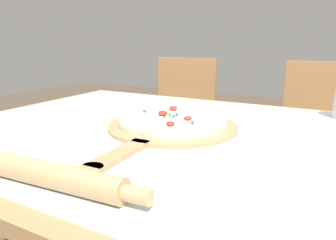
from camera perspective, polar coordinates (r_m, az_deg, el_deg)
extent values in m
cube|color=#A87F51|center=(0.87, -1.15, -2.85)|extent=(1.30, 1.01, 0.03)
cylinder|color=#A87F51|center=(1.67, -11.79, -8.11)|extent=(0.06, 0.06, 0.72)
cube|color=silver|center=(0.87, -1.16, -1.75)|extent=(1.22, 0.93, 0.00)
cylinder|color=tan|center=(0.87, 0.91, -1.09)|extent=(0.37, 0.37, 0.01)
cube|color=tan|center=(0.66, -9.09, -6.40)|extent=(0.04, 0.19, 0.01)
cylinder|color=tan|center=(0.60, -14.49, -9.16)|extent=(0.05, 0.05, 0.01)
cylinder|color=beige|center=(0.87, 0.91, -0.19)|extent=(0.31, 0.31, 0.02)
torus|color=beige|center=(0.86, 0.92, 0.32)|extent=(0.31, 0.31, 0.02)
cylinder|color=white|center=(0.86, 0.92, 0.41)|extent=(0.27, 0.27, 0.00)
ellipsoid|color=red|center=(0.95, 0.99, 2.29)|extent=(0.03, 0.03, 0.01)
ellipsoid|color=red|center=(0.84, 3.81, 0.37)|extent=(0.02, 0.02, 0.01)
ellipsoid|color=red|center=(0.78, 0.46, -0.68)|extent=(0.02, 0.02, 0.01)
ellipsoid|color=red|center=(0.89, -1.02, 1.35)|extent=(0.03, 0.03, 0.01)
cube|color=#387533|center=(0.88, 1.70, 1.01)|extent=(0.01, 0.01, 0.01)
cube|color=#387533|center=(0.92, -4.44, 1.69)|extent=(0.01, 0.01, 0.01)
cube|color=#387533|center=(0.86, -0.59, 0.61)|extent=(0.01, 0.01, 0.01)
cube|color=#387533|center=(0.86, 1.10, 0.69)|extent=(0.01, 0.01, 0.01)
cube|color=#387533|center=(0.87, 0.29, 0.99)|extent=(0.01, 0.01, 0.01)
cube|color=#387533|center=(0.79, 4.66, -0.54)|extent=(0.01, 0.01, 0.01)
cylinder|color=tan|center=(0.59, -25.07, -8.60)|extent=(0.40, 0.07, 0.04)
cylinder|color=tan|center=(0.46, -5.87, -14.08)|extent=(0.05, 0.03, 0.03)
cube|color=#A37547|center=(1.79, 1.24, -3.14)|extent=(0.41, 0.41, 0.02)
cube|color=#A37547|center=(1.90, 3.53, 5.05)|extent=(0.38, 0.05, 0.44)
cylinder|color=#A37547|center=(1.81, -5.63, -10.81)|extent=(0.04, 0.04, 0.44)
cylinder|color=#A37547|center=(1.68, 4.02, -12.83)|extent=(0.04, 0.04, 0.44)
cylinder|color=#A37547|center=(2.07, -1.05, -7.40)|extent=(0.04, 0.04, 0.44)
cylinder|color=#A37547|center=(1.96, 7.48, -8.84)|extent=(0.04, 0.04, 0.44)
cube|color=#A37547|center=(1.62, 26.61, -6.64)|extent=(0.42, 0.42, 0.02)
cube|color=#A37547|center=(1.74, 27.33, 2.56)|extent=(0.38, 0.06, 0.44)
cylinder|color=#A37547|center=(1.57, 19.72, -15.87)|extent=(0.04, 0.04, 0.44)
cylinder|color=#A37547|center=(1.86, 20.67, -11.06)|extent=(0.04, 0.04, 0.44)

